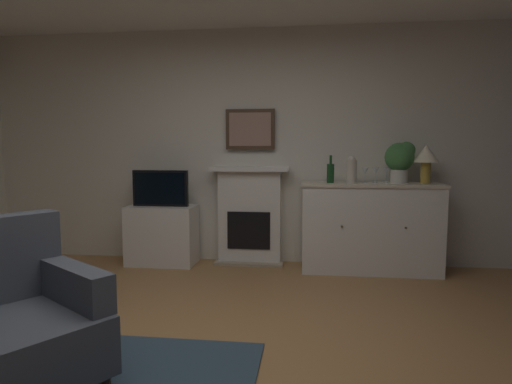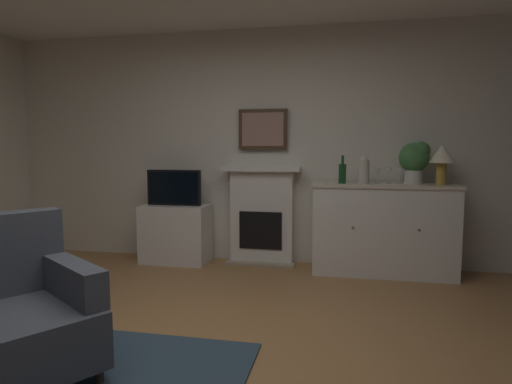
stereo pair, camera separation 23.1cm
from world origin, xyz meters
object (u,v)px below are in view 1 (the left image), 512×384
wine_glass_right (386,171)px  sideboard_cabinet (370,227)px  framed_picture (250,129)px  tv_cabinet (162,235)px  wine_glass_left (365,172)px  vase_decorative (351,170)px  tv_set (160,188)px  armchair (9,322)px  table_lamp (426,156)px  wine_glass_center (376,171)px  wine_bottle (330,173)px  potted_plant_small (400,158)px  fireplace_unit (250,215)px

wine_glass_right → sideboard_cabinet: bearing=-174.0°
framed_picture → tv_cabinet: size_ratio=0.73×
wine_glass_left → vase_decorative: bearing=-170.6°
tv_set → armchair: 2.59m
vase_decorative → armchair: (-2.02, -2.51, -0.70)m
table_lamp → wine_glass_center: 0.52m
wine_bottle → wine_glass_center: size_ratio=1.76×
wine_glass_right → wine_bottle: bearing=-175.4°
vase_decorative → tv_cabinet: bearing=178.2°
tv_set → vase_decorative: bearing=-1.2°
table_lamp → armchair: table_lamp is taller
potted_plant_small → armchair: potted_plant_small is taller
framed_picture → vase_decorative: bearing=-14.0°
armchair → framed_picture: bearing=71.6°
tv_cabinet → wine_glass_left: bearing=-1.1°
fireplace_unit → tv_set: size_ratio=1.77×
wine_bottle → wine_glass_right: size_ratio=1.76×
sideboard_cabinet → potted_plant_small: 0.78m
wine_glass_left → wine_glass_right: same height
framed_picture → vase_decorative: framed_picture is taller
fireplace_unit → potted_plant_small: (1.60, -0.13, 0.65)m
framed_picture → tv_set: bearing=-166.7°
table_lamp → wine_glass_left: bearing=-177.5°
table_lamp → wine_bottle: table_lamp is taller
wine_glass_right → framed_picture: bearing=171.9°
armchair → potted_plant_small: bearing=45.9°
wine_glass_center → potted_plant_small: 0.29m
wine_glass_left → wine_glass_right: 0.22m
wine_bottle → table_lamp: bearing=1.8°
fireplace_unit → wine_glass_center: (1.35, -0.17, 0.51)m
wine_glass_center → wine_bottle: bearing=-176.0°
sideboard_cabinet → tv_cabinet: bearing=179.6°
framed_picture → table_lamp: bearing=-6.9°
wine_glass_center → tv_cabinet: bearing=179.7°
table_lamp → vase_decorative: table_lamp is taller
fireplace_unit → framed_picture: size_ratio=2.00×
framed_picture → vase_decorative: size_ratio=1.96×
fireplace_unit → framed_picture: (-0.00, 0.05, 0.96)m
fireplace_unit → wine_bottle: 1.04m
framed_picture → tv_cabinet: bearing=-168.0°
fireplace_unit → wine_glass_center: bearing=-7.4°
vase_decorative → armchair: bearing=-128.9°
table_lamp → tv_cabinet: 2.96m
sideboard_cabinet → wine_bottle: size_ratio=5.00×
table_lamp → tv_cabinet: bearing=179.7°
wine_glass_left → sideboard_cabinet: bearing=20.5°
fireplace_unit → wine_glass_right: 1.56m
vase_decorative → wine_glass_right: bearing=10.3°
fireplace_unit → wine_glass_right: wine_glass_right is taller
sideboard_cabinet → wine_glass_left: (-0.07, -0.03, 0.59)m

